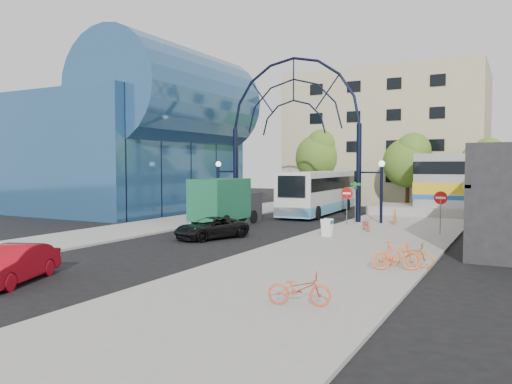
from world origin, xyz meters
The scene contains 22 objects.
ground centered at (0.00, 0.00, 0.00)m, with size 120.00×120.00×0.00m, color black.
sidewalk_east centered at (8.00, 4.00, 0.06)m, with size 8.00×56.00×0.12m, color gray.
plaza_west centered at (-6.50, 6.00, 0.06)m, with size 5.00×50.00×0.12m, color gray.
gateway_arch centered at (0.00, 14.00, 8.56)m, with size 13.64×0.44×12.10m.
stop_sign centered at (4.80, 12.00, 1.99)m, with size 0.80×0.07×2.50m.
do_not_enter_sign centered at (11.00, 10.00, 1.98)m, with size 0.76×0.07×2.48m.
street_name_sign centered at (5.20, 12.60, 2.13)m, with size 0.70×0.70×2.80m.
sandwich_board centered at (5.60, 5.98, 0.74)m, with size 0.55×0.61×0.99m.
transit_hall centered at (-15.30, 15.00, 6.70)m, with size 16.50×18.00×14.50m.
apartment_block centered at (2.00, 34.97, 7.00)m, with size 20.00×12.10×14.00m.
tree_north_a centered at (6.12, 25.93, 4.61)m, with size 4.48×4.48×7.00m.
tree_north_b centered at (-3.88, 29.93, 5.27)m, with size 5.12×5.12×8.00m.
tree_north_c centered at (12.12, 27.93, 4.28)m, with size 4.16×4.16×6.50m.
city_bus centered at (-0.02, 19.44, 1.87)m, with size 3.61×13.13×3.57m.
green_truck centered at (-2.69, 8.83, 1.59)m, with size 2.52×6.35×3.19m.
black_suv centered at (-0.13, 3.00, 0.60)m, with size 1.99×4.31×1.20m, color black.
red_sedan centered at (-0.36, -9.08, 0.65)m, with size 1.38×3.96×1.31m, color #A00916.
bike_near_a centered at (6.85, 9.47, 0.53)m, with size 0.55×1.57×0.82m, color #CE5329.
bike_near_b centered at (7.56, 13.87, 0.61)m, with size 0.46×1.64×0.98m, color orange.
bike_far_a centered at (11.27, -0.34, 0.61)m, with size 0.65×1.85×0.97m, color orange.
bike_far_b centered at (10.97, -1.24, 0.68)m, with size 0.52×1.85×1.11m, color orange.
bike_far_c centered at (9.62, -7.35, 0.59)m, with size 0.62×1.79×0.94m, color #D4432A.
Camera 1 is at (15.07, -20.17, 4.05)m, focal length 35.00 mm.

